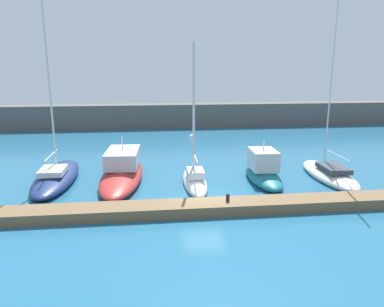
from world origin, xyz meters
TOP-DOWN VIEW (x-y plane):
  - ground_plane at (0.00, 0.00)m, footprint 120.00×120.00m
  - dock_pier at (0.00, -1.42)m, footprint 27.18×1.70m
  - breakwater_seawall at (0.00, 28.77)m, footprint 108.00×2.78m
  - sailboat_navy_nearest at (-9.80, 5.32)m, footprint 2.75×9.15m
  - motorboat_red_second at (-5.19, 5.24)m, footprint 3.31×9.92m
  - sailboat_white_third at (-0.14, 3.63)m, footprint 1.69×6.39m
  - motorboat_teal_fourth at (4.87, 4.02)m, footprint 2.40×6.52m
  - sailboat_ivory_fifth at (9.85, 3.90)m, footprint 2.68×7.63m
  - mooring_buoy_white at (1.71, 20.77)m, footprint 0.74×0.74m
  - dock_bollard at (1.10, -1.42)m, footprint 0.20×0.20m

SIDE VIEW (x-z plane):
  - ground_plane at x=0.00m, z-range 0.00..0.00m
  - mooring_buoy_white at x=1.71m, z-range -0.37..0.37m
  - dock_pier at x=0.00m, z-range 0.00..0.60m
  - sailboat_white_third at x=-0.14m, z-range -4.68..5.29m
  - sailboat_ivory_fifth at x=9.85m, z-range -6.52..7.22m
  - sailboat_navy_nearest at x=-9.80m, z-range -7.45..8.30m
  - motorboat_red_second at x=-5.19m, z-range -0.98..2.30m
  - motorboat_teal_fourth at x=4.87m, z-range -0.85..2.27m
  - dock_bollard at x=1.10m, z-range 0.60..1.04m
  - breakwater_seawall at x=0.00m, z-range 0.00..3.12m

